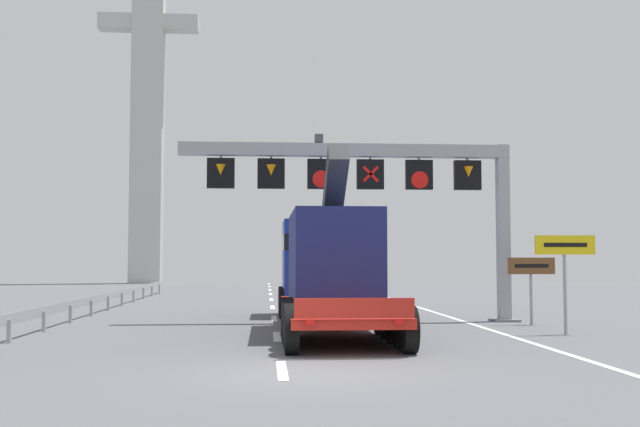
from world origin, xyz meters
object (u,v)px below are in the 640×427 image
object	(u,v)px
overhead_lane_gantry	(379,177)
bridge_pylon_distant	(148,68)
heavy_haul_truck_red	(325,265)
tourist_info_sign_brown	(531,273)
exit_sign_yellow	(565,258)

from	to	relation	value
overhead_lane_gantry	bridge_pylon_distant	world-z (taller)	bridge_pylon_distant
overhead_lane_gantry	bridge_pylon_distant	xyz separation A→B (m)	(-14.69, 42.44, 14.49)
heavy_haul_truck_red	tourist_info_sign_brown	bearing A→B (deg)	-2.27
bridge_pylon_distant	overhead_lane_gantry	bearing A→B (deg)	-70.91
heavy_haul_truck_red	bridge_pylon_distant	distance (m)	48.75
exit_sign_yellow	heavy_haul_truck_red	bearing A→B (deg)	152.68
exit_sign_yellow	bridge_pylon_distant	size ratio (longest dim) A/B	0.07
overhead_lane_gantry	tourist_info_sign_brown	world-z (taller)	overhead_lane_gantry
heavy_haul_truck_red	overhead_lane_gantry	bearing A→B (deg)	31.66
overhead_lane_gantry	heavy_haul_truck_red	bearing A→B (deg)	-148.34
heavy_haul_truck_red	exit_sign_yellow	bearing A→B (deg)	-27.32
overhead_lane_gantry	bridge_pylon_distant	distance (m)	47.19
heavy_haul_truck_red	tourist_info_sign_brown	distance (m)	6.85
exit_sign_yellow	tourist_info_sign_brown	world-z (taller)	exit_sign_yellow
heavy_haul_truck_red	exit_sign_yellow	xyz separation A→B (m)	(6.69, -3.46, 0.23)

